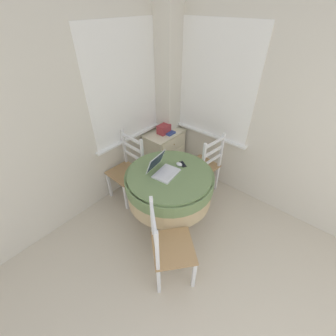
% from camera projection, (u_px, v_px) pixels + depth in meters
% --- Properties ---
extents(corner_room_shell, '(4.65, 5.13, 2.55)m').
position_uv_depth(corner_room_shell, '(193.00, 133.00, 2.26)').
color(corner_room_shell, beige).
rests_on(corner_room_shell, ground_plane).
extents(round_dining_table, '(1.04, 1.04, 0.76)m').
position_uv_depth(round_dining_table, '(169.00, 185.00, 2.68)').
color(round_dining_table, '#4C3D2D').
rests_on(round_dining_table, ground_plane).
extents(laptop, '(0.34, 0.33, 0.22)m').
position_uv_depth(laptop, '(163.00, 169.00, 2.56)').
color(laptop, silver).
rests_on(laptop, round_dining_table).
extents(computer_mouse, '(0.05, 0.08, 0.04)m').
position_uv_depth(computer_mouse, '(179.00, 164.00, 2.69)').
color(computer_mouse, white).
rests_on(computer_mouse, round_dining_table).
extents(cell_phone, '(0.10, 0.13, 0.01)m').
position_uv_depth(cell_phone, '(183.00, 164.00, 2.72)').
color(cell_phone, black).
rests_on(cell_phone, round_dining_table).
extents(dining_chair_near_back_window, '(0.41, 0.44, 0.96)m').
position_uv_depth(dining_chair_near_back_window, '(128.00, 170.00, 3.12)').
color(dining_chair_near_back_window, '#A87F51').
rests_on(dining_chair_near_back_window, ground_plane).
extents(dining_chair_near_right_window, '(0.48, 0.45, 0.96)m').
position_uv_depth(dining_chair_near_right_window, '(204.00, 166.00, 3.19)').
color(dining_chair_near_right_window, '#A87F51').
rests_on(dining_chair_near_right_window, ground_plane).
extents(dining_chair_camera_near, '(0.58, 0.58, 0.96)m').
position_uv_depth(dining_chair_camera_near, '(168.00, 247.00, 2.16)').
color(dining_chair_camera_near, '#A87F51').
rests_on(dining_chair_camera_near, ground_plane).
extents(corner_cabinet, '(0.62, 0.42, 0.71)m').
position_uv_depth(corner_cabinet, '(165.00, 152.00, 3.67)').
color(corner_cabinet, beige).
rests_on(corner_cabinet, ground_plane).
extents(storage_box, '(0.19, 0.13, 0.13)m').
position_uv_depth(storage_box, '(164.00, 129.00, 3.40)').
color(storage_box, '#9E3338').
rests_on(storage_box, corner_cabinet).
extents(book_on_cabinet, '(0.15, 0.19, 0.02)m').
position_uv_depth(book_on_cabinet, '(168.00, 132.00, 3.44)').
color(book_on_cabinet, '#33478C').
rests_on(book_on_cabinet, corner_cabinet).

